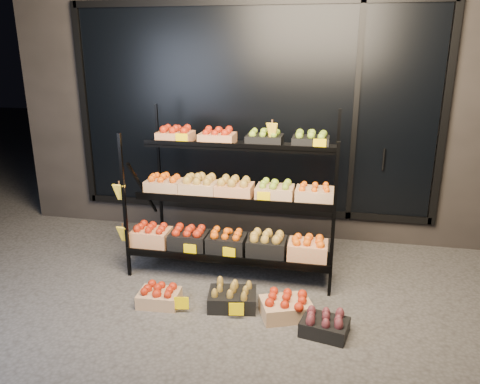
% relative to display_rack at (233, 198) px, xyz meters
% --- Properties ---
extents(ground, '(24.00, 24.00, 0.00)m').
position_rel_display_rack_xyz_m(ground, '(0.01, -0.60, -0.79)').
color(ground, '#514F4C').
rests_on(ground, ground).
extents(building, '(6.00, 2.08, 3.50)m').
position_rel_display_rack_xyz_m(building, '(0.01, 1.99, 0.96)').
color(building, '#2D2826').
rests_on(building, ground).
extents(display_rack, '(2.18, 1.02, 1.66)m').
position_rel_display_rack_xyz_m(display_rack, '(0.00, 0.00, 0.00)').
color(display_rack, black).
rests_on(display_rack, ground).
extents(tag_floor_a, '(0.13, 0.01, 0.12)m').
position_rel_display_rack_xyz_m(tag_floor_a, '(-0.25, -1.00, -0.73)').
color(tag_floor_a, '#FFD400').
rests_on(tag_floor_a, ground).
extents(tag_floor_b, '(0.13, 0.01, 0.12)m').
position_rel_display_rack_xyz_m(tag_floor_b, '(0.25, -1.00, -0.73)').
color(tag_floor_b, '#FFD400').
rests_on(tag_floor_b, ground).
extents(floor_crate_left, '(0.39, 0.29, 0.19)m').
position_rel_display_rack_xyz_m(floor_crate_left, '(-0.50, -0.90, -0.70)').
color(floor_crate_left, tan).
rests_on(floor_crate_left, ground).
extents(floor_crate_midleft, '(0.48, 0.38, 0.21)m').
position_rel_display_rack_xyz_m(floor_crate_midleft, '(0.17, -0.80, -0.69)').
color(floor_crate_midleft, black).
rests_on(floor_crate_midleft, ground).
extents(floor_crate_midright, '(0.52, 0.45, 0.21)m').
position_rel_display_rack_xyz_m(floor_crate_midright, '(0.67, -0.86, -0.69)').
color(floor_crate_midright, tan).
rests_on(floor_crate_midright, ground).
extents(floor_crate_right, '(0.43, 0.35, 0.19)m').
position_rel_display_rack_xyz_m(floor_crate_right, '(1.01, -1.06, -0.70)').
color(floor_crate_right, black).
rests_on(floor_crate_right, ground).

